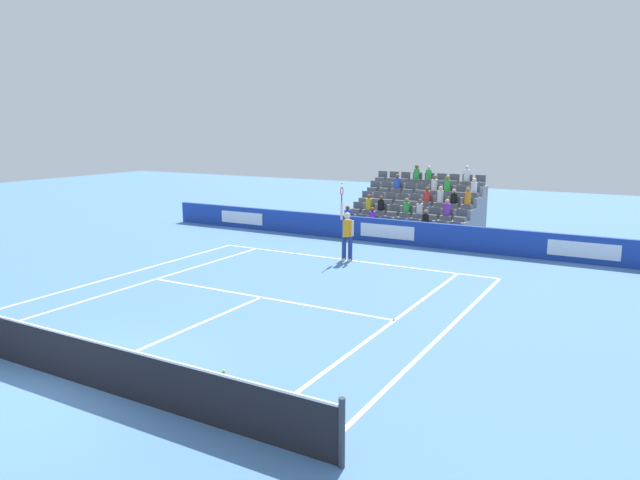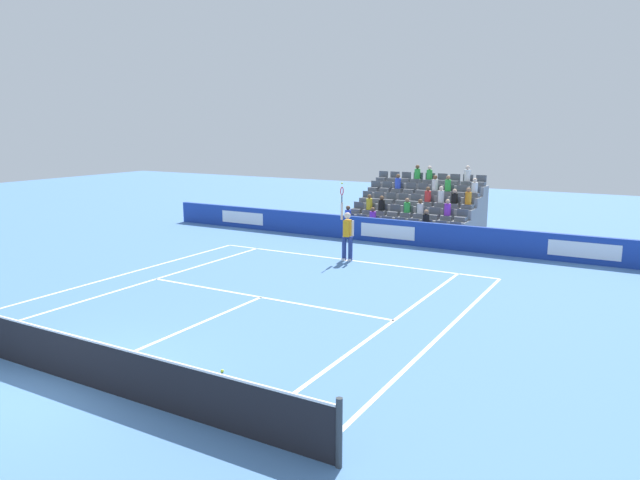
{
  "view_description": "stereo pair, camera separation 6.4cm",
  "coord_description": "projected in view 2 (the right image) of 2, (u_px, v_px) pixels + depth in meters",
  "views": [
    {
      "loc": [
        -9.42,
        6.77,
        4.81
      ],
      "look_at": [
        -0.0,
        -9.82,
        1.1
      ],
      "focal_mm": 32.73,
      "sensor_mm": 36.0,
      "label": 1
    },
    {
      "loc": [
        -9.48,
        6.74,
        4.81
      ],
      "look_at": [
        -0.0,
        -9.82,
        1.1
      ],
      "focal_mm": 32.73,
      "sensor_mm": 36.0,
      "label": 2
    }
  ],
  "objects": [
    {
      "name": "sponsor_barrier",
      "position": [
        388.0,
        231.0,
        24.48
      ],
      "size": [
        22.7,
        0.22,
        1.01
      ],
      "color": "#193899",
      "rests_on": "ground"
    },
    {
      "name": "line_doubles_sideline_left",
      "position": [
        115.0,
        277.0,
        19.02
      ],
      "size": [
        0.1,
        11.89,
        0.01
      ],
      "primitive_type": "cube",
      "color": "white",
      "rests_on": "ground"
    },
    {
      "name": "line_singles_sideline_right",
      "position": [
        387.0,
        326.0,
        14.34
      ],
      "size": [
        0.1,
        11.89,
        0.01
      ],
      "primitive_type": "cube",
      "color": "white",
      "rests_on": "ground"
    },
    {
      "name": "loose_tennis_ball",
      "position": [
        222.0,
        371.0,
        11.6
      ],
      "size": [
        0.07,
        0.07,
        0.07
      ],
      "primitive_type": "sphere",
      "color": "#D1E533",
      "rests_on": "ground"
    },
    {
      "name": "tennis_player",
      "position": [
        347.0,
        234.0,
        21.16
      ],
      "size": [
        0.53,
        0.39,
        2.85
      ],
      "color": "navy",
      "rests_on": "ground"
    },
    {
      "name": "ground_plane",
      "position": [
        68.0,
        380.0,
        11.28
      ],
      "size": [
        80.0,
        80.0,
        0.0
      ],
      "primitive_type": "plane",
      "color": "#4C7AB2"
    },
    {
      "name": "stadium_stand",
      "position": [
        419.0,
        213.0,
        27.44
      ],
      "size": [
        5.58,
        4.75,
        3.03
      ],
      "color": "gray",
      "rests_on": "ground"
    },
    {
      "name": "line_centre_service",
      "position": [
        183.0,
        330.0,
        14.0
      ],
      "size": [
        0.1,
        6.4,
        0.01
      ],
      "primitive_type": "cube",
      "color": "white",
      "rests_on": "ground"
    },
    {
      "name": "tennis_net",
      "position": [
        66.0,
        356.0,
        11.18
      ],
      "size": [
        11.97,
        0.1,
        1.07
      ],
      "color": "#33383D",
      "rests_on": "ground"
    },
    {
      "name": "line_service",
      "position": [
        261.0,
        297.0,
        16.73
      ],
      "size": [
        8.23,
        0.1,
        0.01
      ],
      "primitive_type": "cube",
      "color": "white",
      "rests_on": "ground"
    },
    {
      "name": "line_singles_sideline_left",
      "position": [
        146.0,
        282.0,
        18.35
      ],
      "size": [
        0.1,
        11.89,
        0.01
      ],
      "primitive_type": "cube",
      "color": "white",
      "rests_on": "ground"
    },
    {
      "name": "line_doubles_sideline_right",
      "position": [
        441.0,
        335.0,
        13.67
      ],
      "size": [
        0.1,
        11.89,
        0.01
      ],
      "primitive_type": "cube",
      "color": "white",
      "rests_on": "ground"
    },
    {
      "name": "line_baseline",
      "position": [
        348.0,
        260.0,
        21.41
      ],
      "size": [
        10.97,
        0.1,
        0.01
      ],
      "primitive_type": "cube",
      "color": "white",
      "rests_on": "ground"
    },
    {
      "name": "line_centre_mark",
      "position": [
        347.0,
        260.0,
        21.32
      ],
      "size": [
        0.1,
        0.2,
        0.01
      ],
      "primitive_type": "cube",
      "color": "white",
      "rests_on": "ground"
    }
  ]
}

